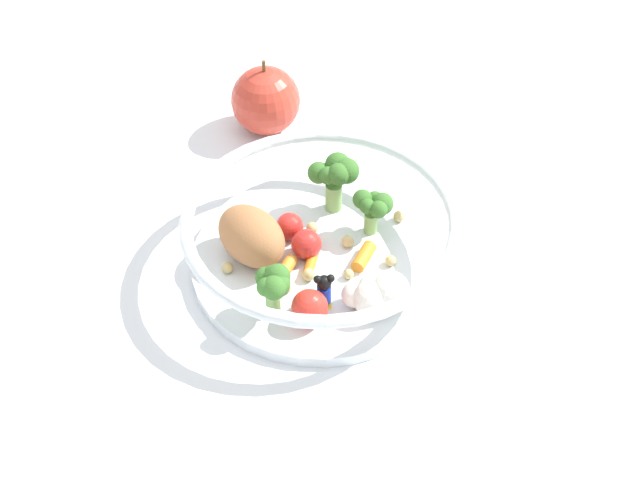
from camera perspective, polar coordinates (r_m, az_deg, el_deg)
ground_plane at (r=0.82m, az=-0.85°, el=-1.52°), size 2.40×2.40×0.00m
food_container at (r=0.79m, az=-0.25°, el=-0.20°), size 0.24×0.24×0.07m
loose_apple at (r=0.95m, az=-3.47°, el=8.82°), size 0.07×0.07×0.08m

